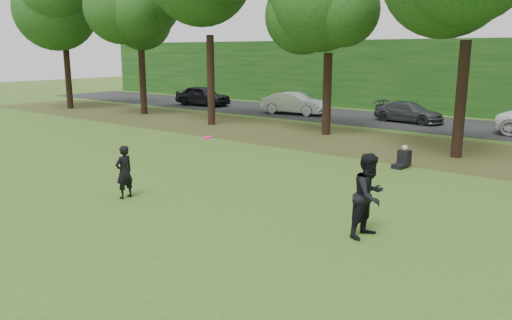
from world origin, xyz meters
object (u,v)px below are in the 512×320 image
at_px(frisbee, 207,137).
at_px(seated_person, 403,159).
at_px(player_right, 369,195).
at_px(player_left, 124,172).

bearing_deg(frisbee, seated_person, 75.97).
xyz_separation_m(player_right, frisbee, (-4.14, -0.97, 1.04)).
height_order(player_right, seated_person, player_right).
relative_size(player_right, seated_person, 2.37).
xyz_separation_m(player_left, seated_person, (4.87, 8.78, -0.47)).
distance_m(player_right, frisbee, 4.37).
distance_m(player_right, seated_person, 7.56).
bearing_deg(player_left, player_right, 101.31).
height_order(player_right, frisbee, frisbee).
distance_m(player_left, player_right, 7.13).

